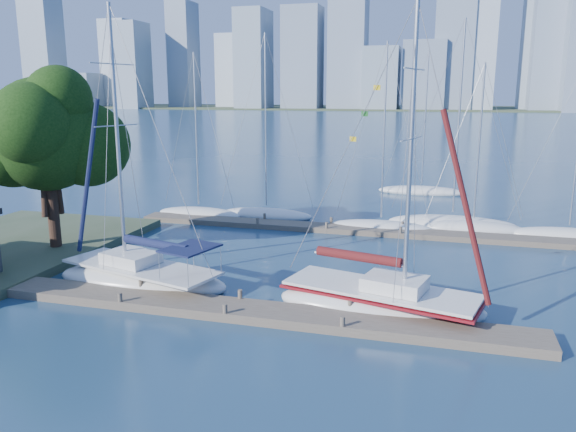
# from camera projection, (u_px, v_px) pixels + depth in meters

# --- Properties ---
(ground) EXTENTS (700.00, 700.00, 0.00)m
(ground) POSITION_uv_depth(u_px,v_px,m) (233.00, 314.00, 24.54)
(ground) COLOR navy
(ground) RESTS_ON ground
(near_dock) EXTENTS (26.00, 2.00, 0.40)m
(near_dock) POSITION_uv_depth(u_px,v_px,m) (233.00, 310.00, 24.50)
(near_dock) COLOR brown
(near_dock) RESTS_ON ground
(far_dock) EXTENTS (30.00, 1.80, 0.36)m
(far_dock) POSITION_uv_depth(u_px,v_px,m) (343.00, 229.00, 39.02)
(far_dock) COLOR brown
(far_dock) RESTS_ON ground
(far_shore) EXTENTS (800.00, 100.00, 1.50)m
(far_shore) POSITION_uv_depth(u_px,v_px,m) (432.00, 109.00, 325.43)
(far_shore) COLOR #38472D
(far_shore) RESTS_ON ground
(tree) EXTENTS (8.59, 7.81, 10.96)m
(tree) POSITION_uv_depth(u_px,v_px,m) (46.00, 132.00, 31.99)
(tree) COLOR black
(tree) RESTS_ON ground
(sailboat_navy) EXTENTS (9.54, 5.25, 14.18)m
(sailboat_navy) POSITION_uv_depth(u_px,v_px,m) (141.00, 266.00, 27.88)
(sailboat_navy) COLOR silver
(sailboat_navy) RESTS_ON ground
(sailboat_maroon) EXTENTS (9.58, 5.10, 13.67)m
(sailboat_maroon) POSITION_uv_depth(u_px,v_px,m) (381.00, 289.00, 24.69)
(sailboat_maroon) COLOR silver
(sailboat_maroon) RESTS_ON ground
(bg_boat_0) EXTENTS (7.11, 3.80, 12.71)m
(bg_boat_0) POSITION_uv_depth(u_px,v_px,m) (199.00, 213.00, 43.68)
(bg_boat_0) COLOR silver
(bg_boat_0) RESTS_ON ground
(bg_boat_1) EXTENTS (7.48, 2.95, 14.05)m
(bg_boat_1) POSITION_uv_depth(u_px,v_px,m) (266.00, 214.00, 43.46)
(bg_boat_1) COLOR silver
(bg_boat_1) RESTS_ON ground
(bg_boat_2) EXTENTS (7.58, 4.69, 13.11)m
(bg_boat_2) POSITION_uv_depth(u_px,v_px,m) (381.00, 227.00, 39.39)
(bg_boat_2) COLOR silver
(bg_boat_2) RESTS_ON ground
(bg_boat_3) EXTENTS (9.40, 4.43, 14.72)m
(bg_boat_3) POSITION_uv_depth(u_px,v_px,m) (452.00, 223.00, 40.26)
(bg_boat_3) COLOR silver
(bg_boat_3) RESTS_ON ground
(bg_boat_4) EXTENTS (7.52, 4.77, 11.74)m
(bg_boat_4) POSITION_uv_depth(u_px,v_px,m) (473.00, 228.00, 39.02)
(bg_boat_4) COLOR silver
(bg_boat_4) RESTS_ON ground
(bg_boat_5) EXTENTS (7.89, 3.02, 11.86)m
(bg_boat_5) POSITION_uv_depth(u_px,v_px,m) (569.00, 235.00, 37.12)
(bg_boat_5) COLOR silver
(bg_boat_5) RESTS_ON ground
(bg_boat_7) EXTENTS (8.40, 5.20, 13.45)m
(bg_boat_7) POSITION_uv_depth(u_px,v_px,m) (422.00, 191.00, 53.59)
(bg_boat_7) COLOR silver
(bg_boat_7) RESTS_ON ground
(skyline) EXTENTS (503.38, 51.31, 104.76)m
(skyline) POSITION_uv_depth(u_px,v_px,m) (479.00, 41.00, 284.15)
(skyline) COLOR gray
(skyline) RESTS_ON ground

